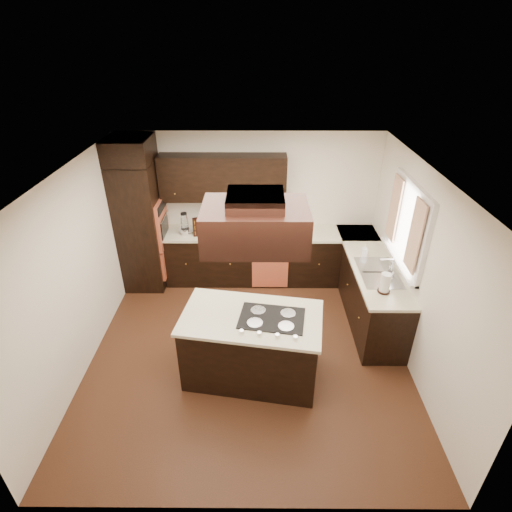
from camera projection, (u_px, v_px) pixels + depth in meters
name	position (u px, v px, depth m)	size (l,w,h in m)	color
floor	(249.00, 350.00, 5.53)	(4.20, 4.20, 0.02)	#5A321C
ceiling	(246.00, 174.00, 4.27)	(4.20, 4.20, 0.02)	white
wall_back	(251.00, 206.00, 6.73)	(4.20, 0.02, 2.50)	silver
wall_front	(241.00, 420.00, 3.07)	(4.20, 0.02, 2.50)	silver
wall_left	(76.00, 273.00, 4.91)	(0.02, 4.20, 2.50)	silver
wall_right	(419.00, 274.00, 4.89)	(0.02, 4.20, 2.50)	silver
oven_column	(141.00, 227.00, 6.48)	(0.65, 0.75, 2.12)	black
wall_oven_face	(162.00, 223.00, 6.45)	(0.05, 0.62, 0.78)	#D8623F
base_cabinets_back	(253.00, 257.00, 6.86)	(2.93, 0.60, 0.88)	black
base_cabinets_right	(368.00, 287.00, 6.07)	(0.60, 2.40, 0.88)	black
countertop_back	(253.00, 233.00, 6.62)	(2.93, 0.63, 0.04)	beige
countertop_right	(371.00, 261.00, 5.84)	(0.63, 2.40, 0.04)	beige
upper_cabinets	(223.00, 178.00, 6.29)	(2.00, 0.34, 0.72)	black
dishwasher_front	(270.00, 268.00, 6.63)	(0.60, 0.05, 0.72)	#D8623F
window_frame	(408.00, 225.00, 5.17)	(0.06, 1.32, 1.12)	white
window_pane	(410.00, 225.00, 5.17)	(0.00, 1.20, 1.00)	white
curtain_left	(415.00, 236.00, 4.78)	(0.02, 0.34, 0.90)	#FFE6C6
curtain_right	(394.00, 209.00, 5.50)	(0.02, 0.34, 0.90)	#FFE6C6
sink_rim	(378.00, 272.00, 5.53)	(0.52, 0.84, 0.01)	silver
island	(252.00, 347.00, 4.93)	(1.59, 0.87, 0.88)	black
island_top	(251.00, 318.00, 4.70)	(1.65, 0.93, 0.04)	beige
cooktop	(272.00, 318.00, 4.65)	(0.75, 0.50, 0.01)	black
range_hood	(255.00, 226.00, 3.97)	(1.05, 0.72, 0.42)	black
hood_duct	(255.00, 200.00, 3.83)	(0.55, 0.50, 0.13)	black
blender_base	(185.00, 232.00, 6.52)	(0.15, 0.15, 0.10)	silver
blender_pitcher	(184.00, 222.00, 6.43)	(0.13, 0.13, 0.26)	silver
spice_rack	(204.00, 226.00, 6.46)	(0.36, 0.09, 0.30)	black
mixing_bowl	(187.00, 231.00, 6.59)	(0.25, 0.25, 0.06)	white
soap_bottle	(365.00, 250.00, 5.89)	(0.08, 0.09, 0.19)	white
paper_towel	(385.00, 283.00, 5.06)	(0.13, 0.13, 0.27)	white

